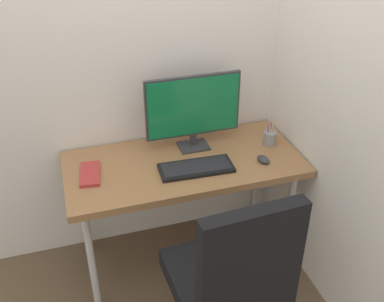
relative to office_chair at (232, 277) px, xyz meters
The scene contains 10 objects.
ground_plane 0.94m from the office_chair, 90.97° to the left, with size 8.00×8.00×0.00m, color brown.
wall_back 1.38m from the office_chair, 90.67° to the left, with size 2.79×0.04×2.80m, color white.
wall_side_right 1.21m from the office_chair, 38.10° to the left, with size 0.04×2.06×2.80m, color white.
desk 0.76m from the office_chair, 90.97° to the left, with size 1.36×0.63×0.75m.
office_chair is the anchor object (origin of this frame).
monitor 1.00m from the office_chair, 84.38° to the left, with size 0.57×0.14×0.45m.
keyboard 0.68m from the office_chair, 87.38° to the left, with size 0.42×0.19×0.02m.
mouse 0.77m from the office_chair, 55.32° to the left, with size 0.06×0.09×0.03m, color #333338.
pen_holder 0.98m from the office_chair, 55.33° to the left, with size 0.08×0.08×0.17m.
notebook 0.96m from the office_chair, 125.41° to the left, with size 0.10×0.23×0.02m, color #B23333.
Camera 1 is at (-0.61, -2.13, 2.18)m, focal length 42.80 mm.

